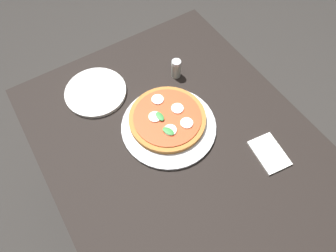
% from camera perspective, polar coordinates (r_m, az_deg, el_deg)
% --- Properties ---
extents(ground_plane, '(6.00, 6.00, 0.00)m').
position_cam_1_polar(ground_plane, '(1.70, 2.28, -16.04)').
color(ground_plane, '#2D2B28').
extents(dining_table, '(1.16, 0.86, 0.74)m').
position_cam_1_polar(dining_table, '(1.11, 3.39, -7.65)').
color(dining_table, black).
rests_on(dining_table, ground_plane).
extents(serving_tray, '(0.33, 0.33, 0.01)m').
position_cam_1_polar(serving_tray, '(1.04, -0.00, -0.11)').
color(serving_tray, silver).
rests_on(serving_tray, dining_table).
extents(pizza, '(0.27, 0.27, 0.03)m').
position_cam_1_polar(pizza, '(1.04, -0.12, 1.49)').
color(pizza, '#B27033').
rests_on(pizza, serving_tray).
extents(plate_white, '(0.23, 0.23, 0.01)m').
position_cam_1_polar(plate_white, '(1.15, -13.48, 6.26)').
color(plate_white, white).
rests_on(plate_white, dining_table).
extents(napkin, '(0.14, 0.11, 0.01)m').
position_cam_1_polar(napkin, '(1.05, 18.56, -4.89)').
color(napkin, white).
rests_on(napkin, dining_table).
extents(pepper_shaker, '(0.04, 0.04, 0.08)m').
position_cam_1_polar(pepper_shaker, '(1.16, 1.55, 10.78)').
color(pepper_shaker, '#B2B7AD').
rests_on(pepper_shaker, dining_table).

